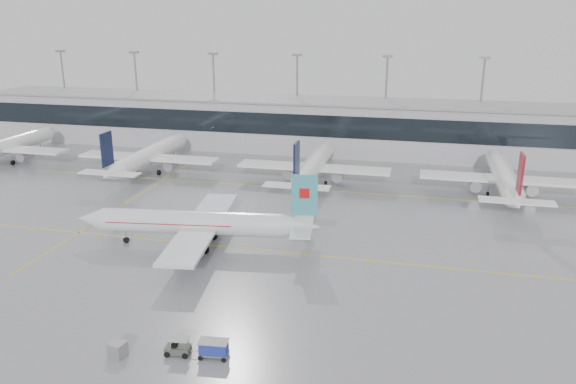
% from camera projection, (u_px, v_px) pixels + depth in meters
% --- Properties ---
extents(ground, '(320.00, 320.00, 0.00)m').
position_uv_depth(ground, '(268.00, 251.00, 78.93)').
color(ground, gray).
rests_on(ground, ground).
extents(taxi_line_main, '(120.00, 0.25, 0.01)m').
position_uv_depth(taxi_line_main, '(268.00, 251.00, 78.93)').
color(taxi_line_main, yellow).
rests_on(taxi_line_main, ground).
extents(taxi_line_north, '(120.00, 0.25, 0.01)m').
position_uv_depth(taxi_line_north, '(310.00, 189.00, 106.75)').
color(taxi_line_north, yellow).
rests_on(taxi_line_north, ground).
extents(taxi_line_cross, '(0.25, 60.00, 0.01)m').
position_uv_depth(taxi_line_cross, '(128.00, 202.00, 99.46)').
color(taxi_line_cross, yellow).
rests_on(taxi_line_cross, ground).
extents(terminal, '(180.00, 15.00, 12.00)m').
position_uv_depth(terminal, '(336.00, 127.00, 134.62)').
color(terminal, '#A8A8AC').
rests_on(terminal, ground).
extents(terminal_glass, '(180.00, 0.20, 5.00)m').
position_uv_depth(terminal_glass, '(331.00, 127.00, 127.16)').
color(terminal_glass, black).
rests_on(terminal_glass, ground).
extents(terminal_roof, '(182.00, 16.00, 0.40)m').
position_uv_depth(terminal_roof, '(337.00, 101.00, 132.75)').
color(terminal_roof, gray).
rests_on(terminal_roof, ground).
extents(light_masts, '(156.40, 1.00, 22.60)m').
position_uv_depth(light_masts, '(341.00, 93.00, 137.97)').
color(light_masts, gray).
rests_on(light_masts, ground).
extents(air_canada_jet, '(35.47, 28.30, 11.02)m').
position_uv_depth(air_canada_jet, '(200.00, 223.00, 79.56)').
color(air_canada_jet, silver).
rests_on(air_canada_jet, ground).
extents(parked_jet_a, '(29.64, 36.96, 11.72)m').
position_uv_depth(parked_jet_a, '(4.00, 147.00, 124.51)').
color(parked_jet_a, white).
rests_on(parked_jet_a, ground).
extents(parked_jet_b, '(29.64, 36.96, 11.72)m').
position_uv_depth(parked_jet_b, '(149.00, 156.00, 116.78)').
color(parked_jet_b, white).
rests_on(parked_jet_b, ground).
extents(parked_jet_c, '(29.64, 36.96, 11.72)m').
position_uv_depth(parked_jet_c, '(314.00, 166.00, 109.05)').
color(parked_jet_c, white).
rests_on(parked_jet_c, ground).
extents(parked_jet_d, '(29.64, 36.96, 11.72)m').
position_uv_depth(parked_jet_d, '(504.00, 177.00, 101.33)').
color(parked_jet_d, white).
rests_on(parked_jet_d, ground).
extents(baggage_tug, '(3.66, 1.74, 1.75)m').
position_uv_depth(baggage_tug, '(178.00, 349.00, 54.73)').
color(baggage_tug, '#41473B').
rests_on(baggage_tug, ground).
extents(baggage_cart, '(3.02, 1.89, 1.78)m').
position_uv_depth(baggage_cart, '(214.00, 348.00, 54.15)').
color(baggage_cart, gray).
rests_on(baggage_cart, ground).
extents(gse_unit, '(1.75, 1.67, 1.49)m').
position_uv_depth(gse_unit, '(118.00, 350.00, 54.35)').
color(gse_unit, gray).
rests_on(gse_unit, ground).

